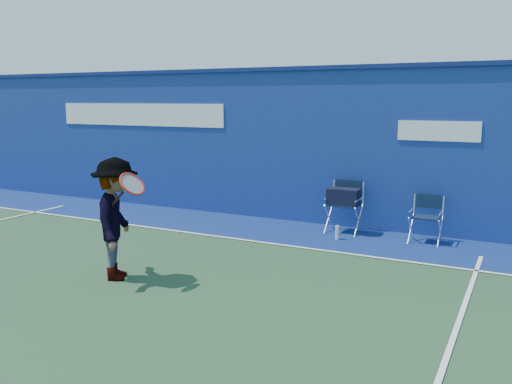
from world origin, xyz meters
The scene contains 8 objects.
ground centered at (0.00, 0.00, 0.00)m, with size 80.00×80.00×0.00m, color #254628.
stadium_wall centered at (0.00, 5.20, 1.55)m, with size 24.00×0.50×3.08m.
out_of_bounds_strip centered at (0.00, 4.10, 0.00)m, with size 24.00×1.80×0.01m, color navy.
court_lines centered at (0.00, 0.60, 0.01)m, with size 24.00×12.00×0.01m.
directors_chair_left centered at (2.06, 4.57, 0.40)m, with size 0.57×0.51×0.96m.
directors_chair_right centered at (3.55, 4.51, 0.26)m, with size 0.49×0.44×0.82m.
water_bottle centered at (2.13, 4.00, 0.13)m, with size 0.07×0.07×0.25m, color silver.
tennis_player centered at (0.10, 0.64, 0.84)m, with size 1.10×1.25×1.68m.
Camera 1 is at (5.07, -4.92, 2.45)m, focal length 38.00 mm.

